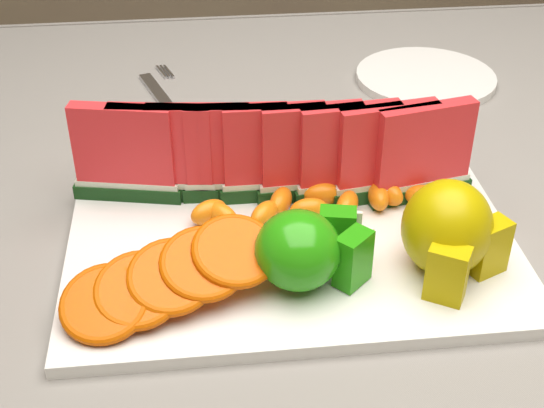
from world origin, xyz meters
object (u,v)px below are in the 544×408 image
(apple_cluster, at_px, (306,249))
(pear_cluster, at_px, (449,232))
(side_plate, at_px, (426,77))
(fork, at_px, (165,99))
(platter, at_px, (290,236))

(apple_cluster, distance_m, pear_cluster, 0.12)
(side_plate, distance_m, fork, 0.34)
(platter, bearing_deg, apple_cluster, -86.90)
(platter, height_order, apple_cluster, apple_cluster)
(pear_cluster, distance_m, side_plate, 0.41)
(apple_cluster, distance_m, fork, 0.40)
(side_plate, relative_size, fork, 1.13)
(platter, distance_m, apple_cluster, 0.08)
(apple_cluster, xyz_separation_m, fork, (-0.12, 0.38, -0.04))
(platter, distance_m, side_plate, 0.39)
(side_plate, bearing_deg, platter, -124.25)
(platter, bearing_deg, fork, 110.97)
(apple_cluster, bearing_deg, pear_cluster, 1.67)
(pear_cluster, bearing_deg, fork, 122.88)
(platter, xyz_separation_m, fork, (-0.12, 0.30, -0.00))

